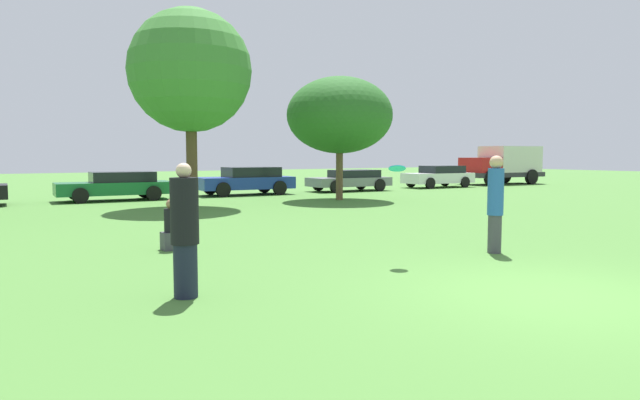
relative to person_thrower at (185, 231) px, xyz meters
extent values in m
plane|color=#477A33|center=(4.24, -2.57, -0.90)|extent=(120.00, 120.00, 0.00)
cylinder|color=#191E33|center=(0.00, 0.00, -0.54)|extent=(0.32, 0.32, 0.72)
cylinder|color=black|center=(0.00, 0.00, 0.26)|extent=(0.37, 0.37, 0.88)
sphere|color=beige|center=(0.00, 0.00, 0.79)|extent=(0.20, 0.20, 0.20)
cylinder|color=#3F3F47|center=(6.18, 0.05, -0.53)|extent=(0.26, 0.26, 0.74)
cylinder|color=#2659A5|center=(6.18, 0.05, 0.29)|extent=(0.30, 0.30, 0.90)
sphere|color=tan|center=(6.18, 0.05, 0.86)|extent=(0.26, 0.26, 0.26)
cylinder|color=#19B2D8|center=(3.95, 0.34, 0.76)|extent=(0.31, 0.29, 0.16)
cube|color=#3F3F47|center=(1.05, 3.80, -0.72)|extent=(0.39, 0.33, 0.36)
cylinder|color=black|center=(1.05, 3.80, -0.30)|extent=(0.29, 0.29, 0.47)
sphere|color=#8C6647|center=(1.05, 3.80, 0.02)|extent=(0.20, 0.20, 0.20)
cylinder|color=brown|center=(4.68, 12.60, 0.96)|extent=(0.40, 0.40, 3.71)
sphere|color=#3D7F33|center=(4.68, 12.60, 4.03)|extent=(4.43, 4.43, 4.43)
cylinder|color=brown|center=(11.07, 12.34, 0.27)|extent=(0.30, 0.30, 2.34)
ellipsoid|color=#286023|center=(11.07, 12.34, 2.67)|extent=(4.46, 4.46, 3.21)
cube|color=#196633|center=(2.93, 17.07, -0.38)|extent=(4.65, 2.00, 0.51)
cube|color=black|center=(3.27, 17.05, 0.09)|extent=(2.59, 1.67, 0.43)
cylinder|color=black|center=(1.47, 16.28, -0.59)|extent=(0.63, 0.25, 0.62)
cylinder|color=black|center=(1.57, 18.02, -0.59)|extent=(0.63, 0.25, 0.62)
cylinder|color=black|center=(4.28, 16.12, -0.59)|extent=(0.63, 0.25, 0.62)
cylinder|color=black|center=(4.39, 17.85, -0.59)|extent=(0.63, 0.25, 0.62)
cube|color=#1E389E|center=(8.92, 17.14, -0.32)|extent=(4.63, 2.09, 0.56)
cube|color=black|center=(9.26, 17.12, 0.19)|extent=(2.58, 1.75, 0.47)
cylinder|color=black|center=(7.47, 16.31, -0.56)|extent=(0.69, 0.21, 0.68)
cylinder|color=black|center=(7.57, 18.13, -0.56)|extent=(0.69, 0.21, 0.68)
cylinder|color=black|center=(10.27, 16.15, -0.56)|extent=(0.69, 0.21, 0.68)
cylinder|color=black|center=(10.38, 17.97, -0.56)|extent=(0.69, 0.21, 0.68)
cube|color=slate|center=(14.73, 16.73, -0.40)|extent=(4.43, 2.04, 0.45)
cube|color=black|center=(15.05, 16.71, 0.02)|extent=(2.47, 1.71, 0.39)
cylinder|color=black|center=(13.34, 15.91, -0.57)|extent=(0.65, 0.20, 0.64)
cylinder|color=black|center=(13.44, 17.70, -0.57)|extent=(0.65, 0.20, 0.64)
cylinder|color=black|center=(16.02, 15.76, -0.57)|extent=(0.65, 0.20, 0.64)
cylinder|color=black|center=(16.12, 17.54, -0.57)|extent=(0.65, 0.20, 0.64)
cube|color=silver|center=(21.09, 16.63, -0.34)|extent=(4.33, 1.95, 0.58)
cube|color=black|center=(21.40, 16.61, 0.16)|extent=(2.42, 1.64, 0.42)
cylinder|color=black|center=(19.72, 15.86, -0.58)|extent=(0.64, 0.20, 0.63)
cylinder|color=black|center=(19.82, 17.56, -0.58)|extent=(0.64, 0.20, 0.63)
cylinder|color=black|center=(22.35, 15.70, -0.58)|extent=(0.64, 0.20, 0.63)
cylinder|color=black|center=(22.45, 17.41, -0.58)|extent=(0.64, 0.20, 0.63)
cube|color=#2D2D33|center=(27.20, 17.11, -0.26)|extent=(5.98, 2.56, 0.30)
cube|color=red|center=(25.39, 17.22, 0.36)|extent=(1.99, 2.21, 0.95)
cube|color=beige|center=(28.02, 17.06, 0.73)|extent=(3.75, 2.43, 1.68)
cylinder|color=black|center=(25.09, 16.13, -0.41)|extent=(0.98, 0.33, 0.96)
cylinder|color=black|center=(25.22, 18.34, -0.41)|extent=(0.98, 0.33, 0.96)
cylinder|color=black|center=(28.75, 15.91, -0.41)|extent=(0.98, 0.33, 0.96)
cylinder|color=black|center=(28.88, 18.12, -0.41)|extent=(0.98, 0.33, 0.96)
camera|label=1|loc=(-2.47, -7.13, 1.00)|focal=31.41mm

